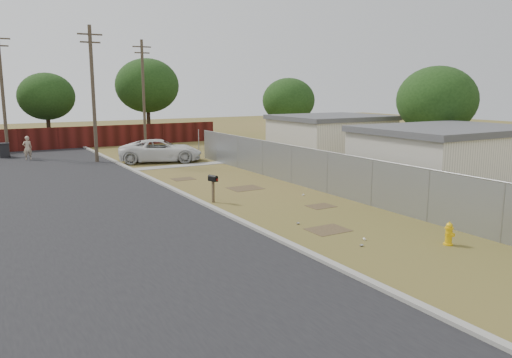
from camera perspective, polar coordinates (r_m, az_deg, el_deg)
ground at (r=22.34m, az=1.84°, el=-2.47°), size 120.00×120.00×0.00m
street at (r=27.37m, az=-19.61°, el=-0.65°), size 15.10×60.00×0.12m
chainlink_fence at (r=24.75m, az=6.71°, el=0.61°), size 0.10×27.06×2.02m
privacy_fence at (r=43.97m, az=-22.94°, el=4.24°), size 30.00×0.12×1.80m
utility_poles at (r=39.89m, az=-19.12°, el=9.42°), size 12.60×8.24×9.00m
houses at (r=30.50m, az=14.27°, el=3.65°), size 9.30×17.24×3.10m
horizon_trees at (r=43.79m, az=-14.02°, el=9.62°), size 33.32×31.94×7.78m
fire_hydrant at (r=17.17m, az=21.19°, el=-5.89°), size 0.36×0.37×0.77m
mailbox at (r=21.85m, az=-4.94°, el=-0.21°), size 0.30×0.53×1.22m
pickup_truck at (r=34.54m, az=-10.85°, el=3.21°), size 6.07×4.25×1.54m
pedestrian at (r=38.28m, az=-24.66°, el=3.23°), size 0.66×0.48×1.68m
trash_bin at (r=40.28m, az=-26.81°, el=2.96°), size 0.72×0.79×1.07m
scattered_litter at (r=18.76m, az=8.22°, el=-4.94°), size 3.21×7.26×0.07m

